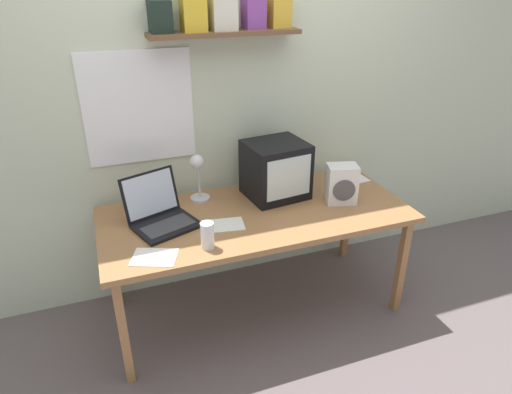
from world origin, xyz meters
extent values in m
plane|color=#675B5A|center=(0.00, 0.00, 0.00)|extent=(12.00, 12.00, 0.00)
cube|color=beige|center=(0.00, 0.47, 1.30)|extent=(5.60, 0.06, 2.60)
cube|color=white|center=(-0.56, 0.43, 1.27)|extent=(0.63, 0.01, 0.65)
cube|color=brown|center=(-0.06, 0.35, 1.66)|extent=(0.86, 0.18, 0.02)
cube|color=black|center=(-0.40, 0.37, 1.76)|extent=(0.11, 0.13, 0.16)
cube|color=gold|center=(-0.22, 0.37, 1.79)|extent=(0.13, 0.14, 0.23)
cube|color=beige|center=(-0.06, 0.37, 1.77)|extent=(0.14, 0.14, 0.19)
cube|color=#814095|center=(0.12, 0.38, 1.77)|extent=(0.11, 0.13, 0.18)
cube|color=gold|center=(0.28, 0.38, 1.76)|extent=(0.11, 0.11, 0.17)
cube|color=#A06D42|center=(0.00, 0.00, 0.68)|extent=(1.80, 0.79, 0.03)
cube|color=#A06D42|center=(-0.84, -0.33, 0.33)|extent=(0.04, 0.05, 0.67)
cube|color=#A06D42|center=(0.84, -0.33, 0.33)|extent=(0.04, 0.05, 0.67)
cube|color=#A06D42|center=(-0.84, 0.33, 0.33)|extent=(0.04, 0.05, 0.67)
cube|color=#A06D42|center=(0.84, 0.33, 0.33)|extent=(0.04, 0.05, 0.67)
cube|color=black|center=(0.19, 0.17, 0.87)|extent=(0.39, 0.36, 0.35)
cube|color=silver|center=(0.21, 0.01, 0.88)|extent=(0.29, 0.04, 0.25)
cube|color=black|center=(-0.52, 0.01, 0.71)|extent=(0.40, 0.36, 0.02)
cube|color=#38383A|center=(-0.52, -0.01, 0.72)|extent=(0.31, 0.23, 0.00)
cube|color=black|center=(-0.58, 0.16, 0.84)|extent=(0.33, 0.17, 0.25)
cube|color=silver|center=(-0.58, 0.16, 0.84)|extent=(0.30, 0.16, 0.23)
cylinder|color=silver|center=(-0.27, 0.28, 0.71)|extent=(0.12, 0.12, 0.01)
cylinder|color=silver|center=(-0.27, 0.28, 0.84)|extent=(0.02, 0.02, 0.25)
sphere|color=silver|center=(-0.28, 0.23, 0.97)|extent=(0.09, 0.09, 0.09)
cylinder|color=white|center=(-0.36, -0.27, 0.77)|extent=(0.07, 0.07, 0.14)
cylinder|color=yellow|center=(-0.36, -0.27, 0.75)|extent=(0.06, 0.06, 0.10)
cube|color=white|center=(0.53, -0.05, 0.82)|extent=(0.21, 0.17, 0.24)
cylinder|color=#4C4C51|center=(0.51, -0.11, 0.81)|extent=(0.13, 0.04, 0.13)
cube|color=silver|center=(-0.21, -0.08, 0.70)|extent=(0.23, 0.18, 0.00)
cube|color=white|center=(-0.64, -0.27, 0.70)|extent=(0.26, 0.23, 0.00)
cube|color=white|center=(0.76, 0.22, 0.70)|extent=(0.23, 0.18, 0.00)
camera|label=1|loc=(-0.81, -2.21, 1.99)|focal=32.00mm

